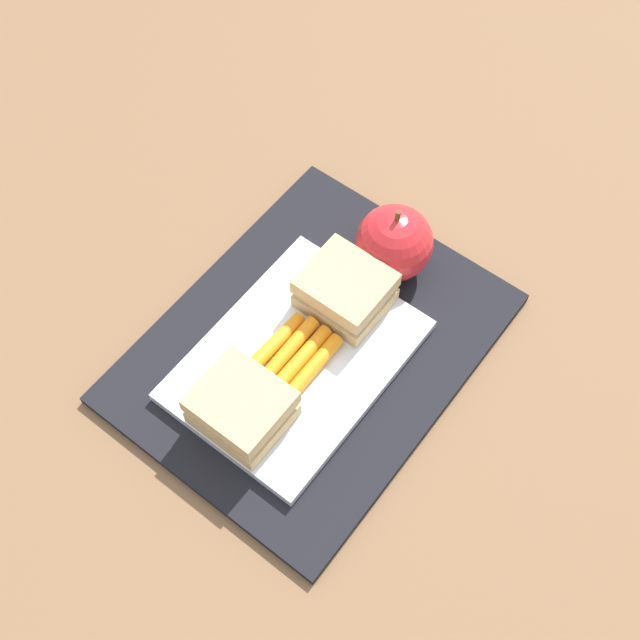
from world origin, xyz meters
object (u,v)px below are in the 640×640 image
at_px(food_tray, 296,360).
at_px(apple, 394,243).
at_px(carrot_sticks_bundle, 296,354).
at_px(sandwich_half_left, 242,407).
at_px(sandwich_half_right, 345,290).

distance_m(food_tray, apple, 0.15).
bearing_deg(carrot_sticks_bundle, sandwich_half_left, -179.61).
distance_m(sandwich_half_right, carrot_sticks_bundle, 0.08).
bearing_deg(food_tray, carrot_sticks_bundle, 93.99).
xyz_separation_m(sandwich_half_right, apple, (0.07, -0.01, 0.01)).
bearing_deg(carrot_sticks_bundle, sandwich_half_right, -0.39).
relative_size(food_tray, apple, 2.56).
height_order(food_tray, carrot_sticks_bundle, carrot_sticks_bundle).
xyz_separation_m(food_tray, carrot_sticks_bundle, (-0.00, 0.00, 0.01)).
relative_size(carrot_sticks_bundle, apple, 0.88).
height_order(sandwich_half_left, carrot_sticks_bundle, sandwich_half_left).
bearing_deg(apple, sandwich_half_right, 174.29).
bearing_deg(sandwich_half_left, apple, -1.80).
distance_m(food_tray, carrot_sticks_bundle, 0.01).
relative_size(food_tray, carrot_sticks_bundle, 2.92).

